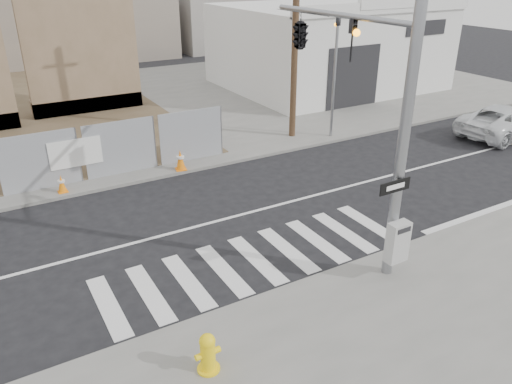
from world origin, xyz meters
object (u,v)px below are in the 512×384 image
traffic_cone_d (180,160)px  fire_hydrant (208,353)px  auto_shop (327,46)px  suv (505,121)px  traffic_cone_c (62,184)px  signal_pole (331,69)px

traffic_cone_d → fire_hydrant: bearing=-109.4°
auto_shop → traffic_cone_d: 16.15m
suv → traffic_cone_c: 19.13m
signal_pole → fire_hydrant: signal_pole is taller
signal_pole → traffic_cone_d: signal_pole is taller
fire_hydrant → traffic_cone_d: fire_hydrant is taller
signal_pole → suv: bearing=13.3°
fire_hydrant → traffic_cone_c: fire_hydrant is taller
auto_shop → traffic_cone_d: bearing=-146.9°
signal_pole → auto_shop: signal_pole is taller
auto_shop → traffic_cone_c: (-17.70, -8.60, -2.11)m
signal_pole → fire_hydrant: size_ratio=8.23×
signal_pole → suv: signal_pole is taller
fire_hydrant → suv: bearing=16.9°
auto_shop → traffic_cone_d: auto_shop is taller
auto_shop → traffic_cone_d: (-13.42, -8.75, -2.03)m
signal_pole → traffic_cone_c: (-6.20, 6.41, -4.36)m
signal_pole → suv: size_ratio=1.38×
suv → auto_shop: bearing=0.3°
auto_shop → traffic_cone_c: 19.79m
traffic_cone_c → signal_pole: bearing=-46.0°
traffic_cone_c → fire_hydrant: bearing=-85.2°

